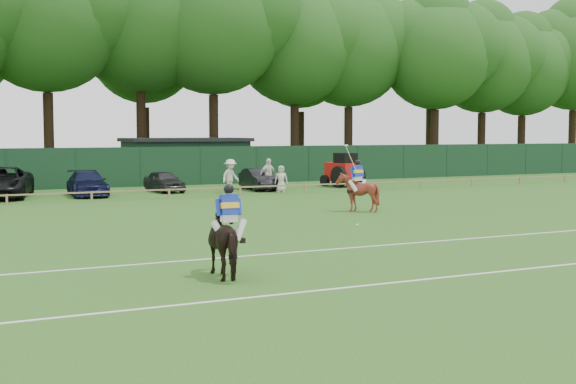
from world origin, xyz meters
TOP-DOWN VIEW (x-y plane):
  - ground at (0.00, 0.00)m, footprint 160.00×160.00m
  - horse_dark at (-4.34, -3.62)m, footprint 1.00×2.02m
  - horse_chestnut at (6.32, 7.97)m, footprint 1.37×1.54m
  - suv_black at (-6.82, 21.98)m, footprint 4.12×6.39m
  - sedan_navy at (-2.50, 21.40)m, footprint 2.22×4.74m
  - hatch_grey at (2.05, 22.26)m, footprint 1.75×3.73m
  - estate_black at (7.51, 21.13)m, footprint 1.70×3.99m
  - spectator_left at (5.17, 19.78)m, footprint 1.42×1.16m
  - spectator_mid at (7.77, 20.33)m, footprint 1.18×0.64m
  - spectator_right at (8.01, 19.08)m, footprint 0.88×0.73m
  - rider_dark at (-4.34, -3.63)m, footprint 0.94×0.39m
  - rider_chestnut at (6.31, 7.96)m, footprint 0.94×0.58m
  - polo_ball at (3.59, 3.50)m, footprint 0.09×0.09m
  - pitch_lines at (0.00, -3.50)m, footprint 60.00×5.10m
  - pitch_rail at (0.00, 18.00)m, footprint 62.10×0.10m
  - perimeter_fence at (0.00, 27.00)m, footprint 92.08×0.08m
  - utility_shed at (6.00, 30.00)m, footprint 8.40×4.40m
  - tree_row at (2.00, 35.00)m, footprint 96.00×12.00m
  - tractor at (13.47, 21.36)m, footprint 2.05×2.76m

SIDE VIEW (x-z plane):
  - ground at x=0.00m, z-range 0.00..0.00m
  - tree_row at x=2.00m, z-range -10.50..10.50m
  - pitch_lines at x=0.00m, z-range 0.00..0.01m
  - polo_ball at x=3.59m, z-range 0.00..0.09m
  - pitch_rail at x=0.00m, z-range 0.20..0.70m
  - hatch_grey at x=2.05m, z-range 0.00..1.24m
  - estate_black at x=7.51m, z-range 0.00..1.28m
  - sedan_navy at x=-2.50m, z-range 0.00..1.34m
  - spectator_right at x=8.01m, z-range 0.00..1.53m
  - suv_black at x=-6.82m, z-range 0.00..1.64m
  - horse_dark at x=-4.34m, z-range 0.00..1.66m
  - horse_chestnut at x=6.32m, z-range 0.00..1.69m
  - spectator_mid at x=7.77m, z-range 0.00..1.91m
  - spectator_left at x=5.17m, z-range 0.00..1.91m
  - tractor at x=13.47m, z-range -0.06..2.08m
  - perimeter_fence at x=0.00m, z-range 0.00..2.50m
  - utility_shed at x=6.00m, z-range 0.02..3.06m
  - rider_dark at x=-4.34m, z-range 0.87..2.28m
  - rider_chestnut at x=6.31m, z-range 0.58..2.63m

